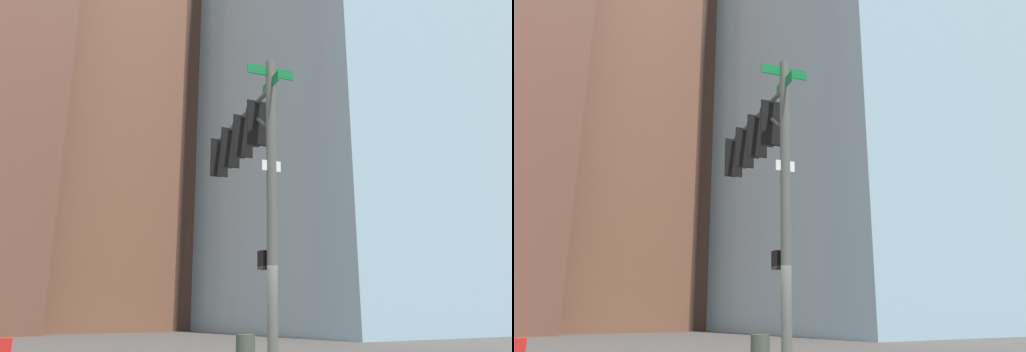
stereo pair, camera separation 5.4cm
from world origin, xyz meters
TOP-DOWN VIEW (x-y plane):
  - signal_pole_assembly at (-1.61, 0.51)m, footprint 4.97×1.49m
  - litter_bin at (-4.29, 2.13)m, footprint 0.56×0.56m
  - building_brick_midblock at (-44.45, 2.97)m, footprint 18.98×19.49m
  - building_brick_farside at (-44.43, 6.78)m, footprint 16.58×18.74m

SIDE VIEW (x-z plane):
  - litter_bin at x=-4.29m, z-range 0.00..0.95m
  - signal_pole_assembly at x=-1.61m, z-range 1.58..8.86m
  - building_brick_midblock at x=-44.45m, z-range 0.00..39.96m
  - building_brick_farside at x=-44.43m, z-range 0.00..52.57m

